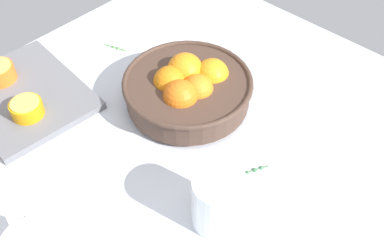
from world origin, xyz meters
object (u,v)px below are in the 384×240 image
(juice_glass, at_px, (218,203))
(cutting_board, at_px, (23,95))
(orange_half_1, at_px, (27,108))
(fruit_bowl, at_px, (188,88))

(juice_glass, bearing_deg, cutting_board, -173.10)
(juice_glass, distance_m, orange_half_1, 0.47)
(fruit_bowl, height_order, juice_glass, juice_glass)
(fruit_bowl, xyz_separation_m, cutting_board, (-0.29, -0.25, -0.04))
(fruit_bowl, height_order, orange_half_1, fruit_bowl)
(cutting_board, bearing_deg, juice_glass, 6.90)
(cutting_board, xyz_separation_m, orange_half_1, (0.07, -0.03, 0.03))
(fruit_bowl, distance_m, juice_glass, 0.30)
(orange_half_1, bearing_deg, fruit_bowl, 51.47)
(juice_glass, relative_size, orange_half_1, 1.61)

